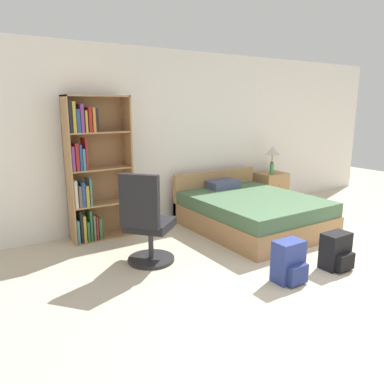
{
  "coord_description": "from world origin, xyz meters",
  "views": [
    {
      "loc": [
        -3.06,
        -1.84,
        1.78
      ],
      "look_at": [
        -0.57,
        1.98,
        0.73
      ],
      "focal_mm": 35.0,
      "sensor_mm": 36.0,
      "label": 1
    }
  ],
  "objects": [
    {
      "name": "nightstand",
      "position": [
        1.72,
        2.9,
        0.31
      ],
      "size": [
        0.52,
        0.44,
        0.62
      ],
      "color": "#AD7F51",
      "rests_on": "ground_plane"
    },
    {
      "name": "bookshelf",
      "position": [
        -1.53,
        2.95,
        0.94
      ],
      "size": [
        0.84,
        0.3,
        1.91
      ],
      "color": "#AD7F51",
      "rests_on": "ground_plane"
    },
    {
      "name": "office_chair",
      "position": [
        -1.3,
        1.8,
        0.48
      ],
      "size": [
        0.72,
        0.71,
        1.08
      ],
      "color": "#232326",
      "rests_on": "ground_plane"
    },
    {
      "name": "backpack_black",
      "position": [
        0.42,
        0.56,
        0.19
      ],
      "size": [
        0.33,
        0.27,
        0.41
      ],
      "color": "black",
      "rests_on": "ground_plane"
    },
    {
      "name": "backpack_blue",
      "position": [
        -0.27,
        0.62,
        0.21
      ],
      "size": [
        0.31,
        0.27,
        0.44
      ],
      "color": "navy",
      "rests_on": "ground_plane"
    },
    {
      "name": "table_lamp",
      "position": [
        1.7,
        2.88,
        1.0
      ],
      "size": [
        0.27,
        0.27,
        0.47
      ],
      "color": "tan",
      "rests_on": "nightstand"
    },
    {
      "name": "ground_plane",
      "position": [
        0.0,
        0.0,
        0.0
      ],
      "size": [
        14.0,
        14.0,
        0.0
      ],
      "primitive_type": "plane",
      "color": "beige"
    },
    {
      "name": "bed",
      "position": [
        0.56,
        2.15,
        0.26
      ],
      "size": [
        1.57,
        1.93,
        0.75
      ],
      "color": "#AD7F51",
      "rests_on": "ground_plane"
    },
    {
      "name": "water_bottle",
      "position": [
        1.62,
        2.8,
        0.72
      ],
      "size": [
        0.07,
        0.07,
        0.22
      ],
      "color": "#3F8C4C",
      "rests_on": "nightstand"
    },
    {
      "name": "wall_back",
      "position": [
        0.0,
        3.23,
        1.3
      ],
      "size": [
        9.0,
        0.06,
        2.6
      ],
      "color": "white",
      "rests_on": "ground_plane"
    }
  ]
}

